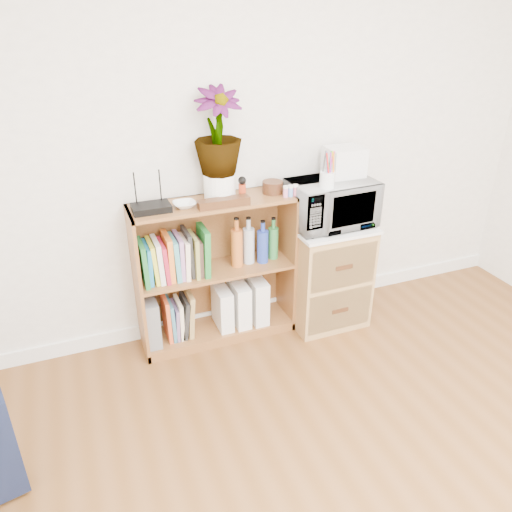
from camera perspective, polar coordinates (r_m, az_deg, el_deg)
skirting_board at (r=3.59m, az=0.33°, el=-5.81°), size 4.00×0.02×0.10m
bookshelf at (r=3.16m, az=-4.60°, el=-1.84°), size 1.00×0.30×0.95m
wicker_unit at (r=3.42m, az=7.92°, el=-2.02°), size 0.50×0.45×0.70m
microwave at (r=3.20m, az=8.59°, el=6.00°), size 0.54×0.38×0.29m
pen_cup at (r=3.01m, az=8.13°, el=8.62°), size 0.09×0.09×0.10m
small_appliance at (r=3.24m, az=10.05°, el=10.57°), size 0.23×0.19×0.18m
router at (r=2.87m, az=-11.88°, el=5.41°), size 0.21×0.14×0.04m
white_bowl at (r=2.89m, az=-8.18°, el=5.84°), size 0.13×0.13×0.03m
plant_pot at (r=2.97m, az=-4.17°, el=7.92°), size 0.19×0.19×0.16m
potted_plant at (r=2.88m, az=-4.39°, el=14.00°), size 0.27×0.27×0.49m
trinket_box at (r=2.88m, az=-3.71°, el=6.13°), size 0.30×0.08×0.05m
kokeshi_doll at (r=2.96m, az=-1.58°, el=7.32°), size 0.04×0.04×0.10m
wooden_bowl at (r=3.08m, az=1.90°, el=7.88°), size 0.13×0.13×0.07m
paint_jars at (r=3.03m, az=3.97°, el=7.25°), size 0.10×0.04×0.05m
file_box at (r=3.21m, az=-12.06°, el=-7.09°), size 0.09×0.25×0.31m
magazine_holder_left at (r=3.30m, az=-3.86°, el=-5.86°), size 0.09×0.22×0.28m
magazine_holder_mid at (r=3.32m, az=-1.94°, el=-5.35°), size 0.09×0.24×0.30m
magazine_holder_right at (r=3.36m, az=0.01°, el=-4.85°), size 0.10×0.25×0.31m
cookbooks at (r=3.04m, az=-9.33°, el=-0.09°), size 0.41×0.20×0.30m
liquor_bottles at (r=3.18m, az=0.92°, el=1.89°), size 0.48×0.07×0.32m
lower_books at (r=3.25m, az=-8.87°, el=-6.84°), size 0.19×0.19×0.29m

